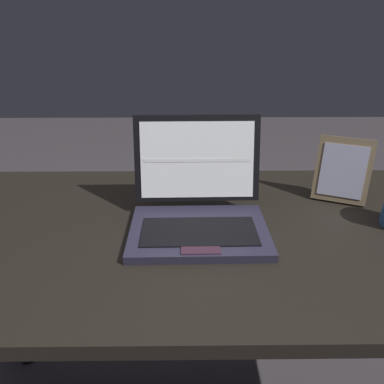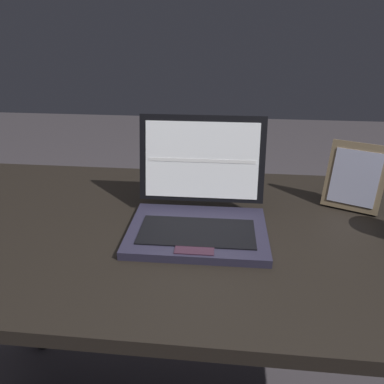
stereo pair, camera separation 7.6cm
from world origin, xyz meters
TOP-DOWN VIEW (x-y plane):
  - desk at (0.00, 0.00)m, footprint 1.51×0.66m
  - laptop_front at (-0.06, 0.00)m, footprint 0.30×0.26m
  - photo_frame at (0.30, 0.13)m, footprint 0.14×0.10m

SIDE VIEW (x-z plane):
  - desk at x=0.00m, z-range 0.25..0.98m
  - laptop_front at x=-0.06m, z-range 0.67..0.90m
  - photo_frame at x=0.30m, z-range 0.74..0.90m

